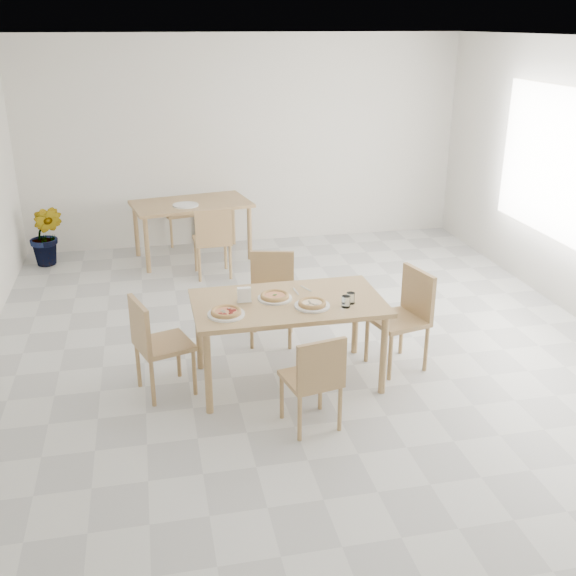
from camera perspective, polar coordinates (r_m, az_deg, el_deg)
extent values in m
plane|color=silver|center=(6.51, 1.28, -5.07)|extent=(7.00, 7.00, 0.00)
plane|color=white|center=(5.82, 1.52, 20.39)|extent=(7.00, 7.00, 0.00)
plane|color=silver|center=(9.38, -3.66, 12.25)|extent=(6.00, 0.00, 6.00)
plane|color=silver|center=(2.97, 17.42, -10.45)|extent=(6.00, 0.00, 6.00)
cube|color=tan|center=(5.64, 0.00, -1.28)|extent=(1.60, 0.91, 0.04)
cylinder|color=tan|center=(5.36, -6.78, -7.17)|extent=(0.06, 0.06, 0.71)
cylinder|color=tan|center=(5.66, 8.09, -5.63)|extent=(0.06, 0.06, 0.71)
cylinder|color=tan|center=(6.04, -7.55, -3.74)|extent=(0.06, 0.06, 0.71)
cylinder|color=tan|center=(6.31, 5.73, -2.54)|extent=(0.06, 0.06, 0.71)
cube|color=#A68253|center=(5.16, 1.93, -7.67)|extent=(0.46, 0.46, 0.04)
cube|color=#A68253|center=(4.92, 2.86, -6.51)|extent=(0.39, 0.12, 0.37)
cylinder|color=#A68253|center=(5.46, 2.75, -8.45)|extent=(0.03, 0.03, 0.38)
cylinder|color=#A68253|center=(5.34, -0.53, -9.19)|extent=(0.03, 0.03, 0.38)
cylinder|color=#A68253|center=(5.20, 4.41, -10.14)|extent=(0.03, 0.03, 0.38)
cylinder|color=#A68253|center=(5.08, 0.99, -10.97)|extent=(0.03, 0.03, 0.38)
cube|color=#A68253|center=(6.48, -1.41, -0.97)|extent=(0.51, 0.51, 0.04)
cube|color=#A68253|center=(6.58, -1.34, 1.45)|extent=(0.42, 0.14, 0.40)
cylinder|color=#A68253|center=(6.42, -3.09, -3.45)|extent=(0.04, 0.04, 0.41)
cylinder|color=#A68253|center=(6.40, 0.16, -3.50)|extent=(0.04, 0.04, 0.41)
cylinder|color=#A68253|center=(6.75, -2.85, -2.14)|extent=(0.04, 0.04, 0.41)
cylinder|color=#A68253|center=(6.73, 0.24, -2.18)|extent=(0.04, 0.04, 0.41)
cube|color=#A68253|center=(5.69, -10.44, -4.73)|extent=(0.53, 0.53, 0.04)
cube|color=#A68253|center=(5.55, -12.45, -3.09)|extent=(0.17, 0.41, 0.40)
cylinder|color=#A68253|center=(5.70, -7.93, -7.10)|extent=(0.04, 0.04, 0.41)
cylinder|color=#A68253|center=(6.00, -9.27, -5.63)|extent=(0.04, 0.04, 0.41)
cylinder|color=#A68253|center=(5.59, -11.39, -7.93)|extent=(0.04, 0.04, 0.41)
cylinder|color=#A68253|center=(5.90, -12.56, -6.38)|extent=(0.04, 0.04, 0.41)
cube|color=#A68253|center=(6.07, 9.26, -2.71)|extent=(0.54, 0.54, 0.04)
cube|color=#A68253|center=(6.09, 10.95, -0.36)|extent=(0.15, 0.44, 0.42)
cylinder|color=#A68253|center=(6.21, 6.69, -4.39)|extent=(0.04, 0.04, 0.43)
cylinder|color=#A68253|center=(5.93, 8.64, -5.82)|extent=(0.04, 0.04, 0.43)
cylinder|color=#A68253|center=(6.41, 9.58, -3.71)|extent=(0.04, 0.04, 0.43)
cylinder|color=#A68253|center=(6.13, 11.61, -5.06)|extent=(0.04, 0.04, 0.43)
cylinder|color=white|center=(5.66, -1.13, -0.87)|extent=(0.29, 0.29, 0.02)
cylinder|color=white|center=(5.52, 2.06, -1.51)|extent=(0.29, 0.29, 0.02)
cylinder|color=white|center=(5.38, -5.26, -2.23)|extent=(0.30, 0.30, 0.02)
cylinder|color=#E5AF6B|center=(5.66, -1.13, -0.73)|extent=(0.25, 0.25, 0.01)
torus|color=#E5AF6B|center=(5.65, -1.13, -0.64)|extent=(0.25, 0.25, 0.03)
cylinder|color=#D04B24|center=(5.65, -1.13, -0.65)|extent=(0.19, 0.19, 0.01)
ellipsoid|color=#245714|center=(5.65, -1.13, -0.58)|extent=(0.05, 0.04, 0.01)
cylinder|color=#E5AF6B|center=(5.51, 2.06, -1.37)|extent=(0.29, 0.29, 0.01)
torus|color=#E5AF6B|center=(5.51, 2.06, -1.27)|extent=(0.29, 0.29, 0.03)
cylinder|color=white|center=(5.51, 2.06, -1.28)|extent=(0.21, 0.21, 0.01)
cylinder|color=#E5AF6B|center=(5.37, -5.26, -2.08)|extent=(0.26, 0.26, 0.01)
torus|color=#E5AF6B|center=(5.37, -5.26, -1.99)|extent=(0.26, 0.26, 0.03)
cylinder|color=#D04B24|center=(5.37, -5.26, -2.00)|extent=(0.19, 0.19, 0.01)
cylinder|color=white|center=(5.59, 5.32, -0.85)|extent=(0.07, 0.07, 0.09)
cylinder|color=white|center=(5.51, 4.93, -1.16)|extent=(0.07, 0.07, 0.10)
cube|color=silver|center=(5.60, -3.71, -1.20)|extent=(0.12, 0.07, 0.01)
cube|color=white|center=(5.57, -3.73, -0.55)|extent=(0.11, 0.05, 0.12)
cube|color=silver|center=(5.88, 1.53, -0.07)|extent=(0.08, 0.16, 0.01)
cube|color=silver|center=(5.81, 0.68, -0.31)|extent=(0.02, 0.17, 0.01)
cube|color=#A68253|center=(8.85, -8.21, 7.06)|extent=(1.61, 1.10, 0.04)
cylinder|color=#A68253|center=(8.49, -11.85, 3.54)|extent=(0.06, 0.06, 0.71)
cylinder|color=#A68253|center=(8.81, -3.27, 4.64)|extent=(0.06, 0.06, 0.71)
cylinder|color=#A68253|center=(9.15, -12.72, 4.80)|extent=(0.06, 0.06, 0.71)
cylinder|color=#A68253|center=(9.45, -4.69, 5.79)|extent=(0.06, 0.06, 0.71)
cube|color=#A68253|center=(8.25, -6.45, 4.03)|extent=(0.45, 0.45, 0.04)
cube|color=#A68253|center=(8.00, -6.32, 5.17)|extent=(0.44, 0.06, 0.42)
cylinder|color=#A68253|center=(8.53, -5.31, 3.00)|extent=(0.04, 0.04, 0.43)
cylinder|color=#A68253|center=(8.48, -7.81, 2.79)|extent=(0.04, 0.04, 0.43)
cylinder|color=#A68253|center=(8.18, -4.90, 2.19)|extent=(0.04, 0.04, 0.43)
cylinder|color=#A68253|center=(8.13, -7.50, 1.97)|extent=(0.04, 0.04, 0.43)
cube|color=#A68253|center=(9.60, -9.21, 6.28)|extent=(0.50, 0.50, 0.04)
cube|color=#A68253|center=(9.72, -9.61, 7.78)|extent=(0.41, 0.14, 0.40)
cylinder|color=#A68253|center=(9.45, -9.85, 4.58)|extent=(0.04, 0.04, 0.41)
cylinder|color=#A68253|center=(9.54, -7.79, 4.87)|extent=(0.04, 0.04, 0.41)
cylinder|color=#A68253|center=(9.78, -10.44, 5.12)|extent=(0.04, 0.04, 0.41)
cylinder|color=#A68253|center=(9.87, -8.44, 5.40)|extent=(0.04, 0.04, 0.41)
cylinder|color=white|center=(8.68, -8.67, 6.95)|extent=(0.33, 0.33, 0.02)
imported|color=#306E21|center=(9.11, -19.77, 4.21)|extent=(0.50, 0.44, 0.79)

